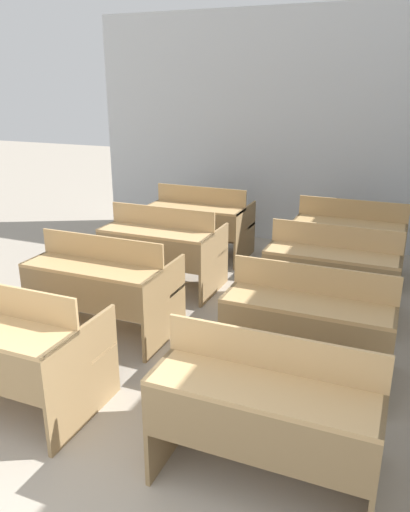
# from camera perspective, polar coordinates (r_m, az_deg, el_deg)

# --- Properties ---
(wall_back) EXTENTS (5.89, 0.06, 3.16)m
(wall_back) POSITION_cam_1_polar(r_m,az_deg,el_deg) (7.17, 9.94, 13.91)
(wall_back) COLOR silver
(wall_back) RESTS_ON ground_plane
(bench_front_left) EXTENTS (1.24, 0.80, 0.93)m
(bench_front_left) POSITION_cam_1_polar(r_m,az_deg,el_deg) (3.79, -21.73, -9.40)
(bench_front_left) COLOR #98794F
(bench_front_left) RESTS_ON ground_plane
(bench_front_right) EXTENTS (1.24, 0.80, 0.93)m
(bench_front_right) POSITION_cam_1_polar(r_m,az_deg,el_deg) (2.97, 7.34, -16.62)
(bench_front_right) COLOR #987A4F
(bench_front_right) RESTS_ON ground_plane
(bench_second_left) EXTENTS (1.24, 0.80, 0.93)m
(bench_second_left) POSITION_cam_1_polar(r_m,az_deg,el_deg) (4.62, -11.59, -3.15)
(bench_second_left) COLOR #93744A
(bench_second_left) RESTS_ON ground_plane
(bench_second_right) EXTENTS (1.24, 0.80, 0.93)m
(bench_second_right) POSITION_cam_1_polar(r_m,az_deg,el_deg) (3.93, 11.89, -7.33)
(bench_second_right) COLOR #94764C
(bench_second_right) RESTS_ON ground_plane
(bench_third_left) EXTENTS (1.24, 0.80, 0.93)m
(bench_third_left) POSITION_cam_1_polar(r_m,az_deg,el_deg) (5.56, -4.89, 1.07)
(bench_third_left) COLOR #9A7B51
(bench_third_left) RESTS_ON ground_plane
(bench_third_right) EXTENTS (1.24, 0.80, 0.93)m
(bench_third_right) POSITION_cam_1_polar(r_m,az_deg,el_deg) (5.01, 14.37, -1.57)
(bench_third_right) COLOR #987A50
(bench_third_right) RESTS_ON ground_plane
(bench_back_left) EXTENTS (1.24, 0.80, 0.93)m
(bench_back_left) POSITION_cam_1_polar(r_m,az_deg,el_deg) (6.60, -0.51, 4.05)
(bench_back_left) COLOR #92744A
(bench_back_left) RESTS_ON ground_plane
(bench_back_right) EXTENTS (1.24, 0.80, 0.93)m
(bench_back_right) POSITION_cam_1_polar(r_m,az_deg,el_deg) (6.12, 16.19, 2.05)
(bench_back_right) COLOR olive
(bench_back_right) RESTS_ON ground_plane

